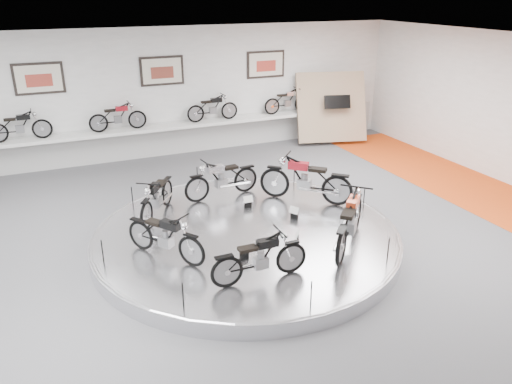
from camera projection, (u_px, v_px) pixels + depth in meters
name	position (u px, v px, depth m)	size (l,w,h in m)	color
floor	(252.00, 250.00, 10.37)	(16.00, 16.00, 0.00)	#525254
ceiling	(251.00, 51.00, 8.85)	(16.00, 16.00, 0.00)	white
wall_back	(163.00, 93.00, 15.55)	(16.00, 16.00, 0.00)	white
orange_carpet_strip	(493.00, 198.00, 12.89)	(2.40, 12.60, 0.01)	#CF5810
dado_band	(167.00, 138.00, 16.08)	(15.68, 0.04, 1.10)	#BCBCBA
display_platform	(246.00, 237.00, 10.57)	(6.40, 6.40, 0.30)	silver
platform_rim	(246.00, 232.00, 10.52)	(6.40, 6.40, 0.10)	#B2B2BA
shelf	(168.00, 127.00, 15.67)	(11.00, 0.55, 0.10)	silver
poster_left	(39.00, 79.00, 13.95)	(1.35, 0.06, 0.88)	beige
poster_center	(162.00, 71.00, 15.25)	(1.35, 0.06, 0.88)	beige
poster_right	(266.00, 64.00, 16.55)	(1.35, 0.06, 0.88)	beige
display_panel	(331.00, 107.00, 17.15)	(2.40, 0.12, 2.40)	#A07A64
shelf_bike_a	(20.00, 128.00, 13.95)	(1.22, 0.42, 0.73)	black
shelf_bike_b	(118.00, 119.00, 14.96)	(1.22, 0.42, 0.73)	maroon
shelf_bike_c	(213.00, 110.00, 16.07)	(1.22, 0.42, 0.73)	black
shelf_bike_d	(287.00, 102.00, 17.07)	(1.22, 0.42, 0.73)	silver
bike_a	(305.00, 179.00, 11.77)	(1.92, 0.68, 1.13)	maroon
bike_b	(222.00, 178.00, 12.05)	(1.65, 0.58, 0.97)	silver
bike_c	(157.00, 197.00, 11.01)	(1.61, 0.57, 0.95)	black
bike_d	(165.00, 236.00, 9.31)	(1.56, 0.55, 0.92)	black
bike_e	(260.00, 257.00, 8.58)	(1.52, 0.54, 0.90)	black
bike_f	(350.00, 221.00, 9.67)	(1.90, 0.67, 1.12)	#B9391B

